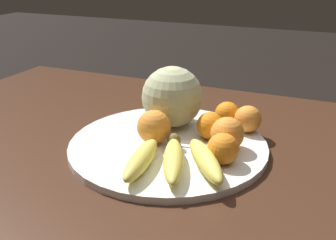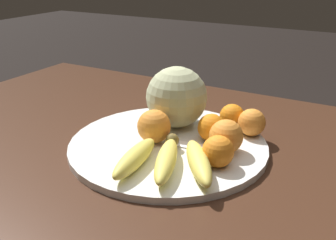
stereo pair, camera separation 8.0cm
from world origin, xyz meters
name	(u,v)px [view 1 (the left image)]	position (x,y,z in m)	size (l,w,h in m)	color
kitchen_table	(155,188)	(0.00, 0.00, 0.62)	(1.35, 0.90, 0.72)	#3D2316
fruit_bowl	(168,145)	(0.03, 0.01, 0.73)	(0.41, 0.41, 0.01)	white
melon	(170,97)	(0.00, 0.10, 0.80)	(0.14, 0.14, 0.14)	#B2B789
banana_bunch	(174,159)	(0.08, -0.09, 0.76)	(0.20, 0.20, 0.04)	brown
orange_front_left	(210,126)	(0.10, 0.06, 0.76)	(0.06, 0.06, 0.06)	orange
orange_front_right	(223,149)	(0.15, -0.03, 0.77)	(0.06, 0.06, 0.06)	orange
orange_mid_center	(227,134)	(0.15, 0.03, 0.77)	(0.07, 0.07, 0.07)	orange
orange_back_left	(153,126)	(0.00, 0.00, 0.77)	(0.07, 0.07, 0.07)	orange
orange_back_right	(227,114)	(0.12, 0.15, 0.76)	(0.06, 0.06, 0.06)	orange
orange_top_small	(248,119)	(0.17, 0.13, 0.77)	(0.06, 0.06, 0.06)	orange
produce_tag	(188,144)	(0.07, 0.01, 0.74)	(0.09, 0.04, 0.00)	white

